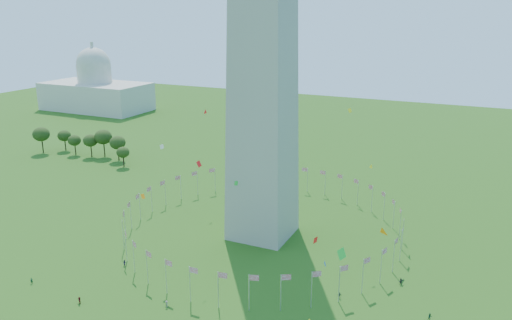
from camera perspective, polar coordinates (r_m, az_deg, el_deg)
The scene contains 4 objects.
flag_ring at distance 148.58m, azimuth 0.75°, elevation -6.85°, with size 80.24×80.24×9.00m.
capitol_building at distance 349.11m, azimuth -17.98°, elevation 9.20°, with size 70.00×35.00×46.00m, color beige, non-canonical shape.
kites_aloft at distance 117.70m, azimuth 1.83°, elevation -5.04°, with size 93.32×79.25×34.83m.
tree_line_west at distance 239.21m, azimuth -18.92°, elevation 1.66°, with size 54.98×15.46×12.27m.
Camera 1 is at (55.72, -74.24, 63.96)m, focal length 35.00 mm.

